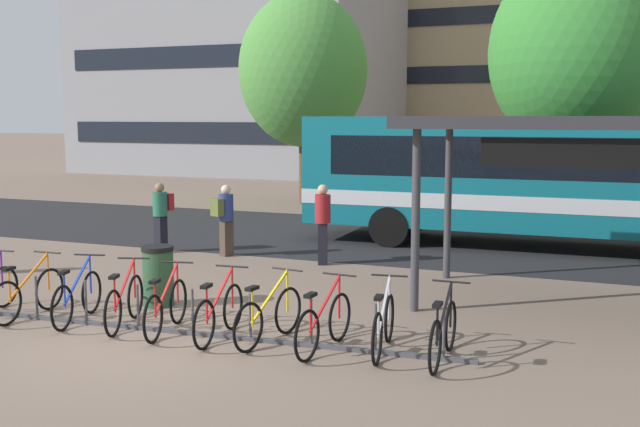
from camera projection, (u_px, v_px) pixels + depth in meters
name	position (u px, v px, depth m)	size (l,w,h in m)	color
ground	(142.00, 341.00, 10.68)	(200.00, 200.00, 0.00)	#7A6656
bus_lane_asphalt	(362.00, 236.00, 19.90)	(80.00, 7.20, 0.01)	#232326
city_bus	(554.00, 176.00, 17.89)	(12.07, 2.77, 3.20)	#0F6070
bike_rack	(193.00, 329.00, 10.96)	(8.31, 0.55, 0.70)	#47474C
parked_bicycle_orange_1	(28.00, 294.00, 11.88)	(0.52, 1.72, 0.99)	black
parked_bicycle_blue_2	(77.00, 298.00, 11.63)	(0.60, 1.68, 0.99)	black
parked_bicycle_red_3	(125.00, 303.00, 11.34)	(0.67, 1.66, 0.99)	black
parked_bicycle_red_4	(166.00, 308.00, 11.03)	(0.56, 1.70, 0.99)	black
parked_bicycle_red_5	(219.00, 313.00, 10.73)	(0.52, 1.72, 0.99)	black
parked_bicycle_yellow_6	(269.00, 317.00, 10.56)	(0.52, 1.71, 0.99)	black
parked_bicycle_red_7	(324.00, 324.00, 10.18)	(0.52, 1.72, 0.99)	black
parked_bicycle_silver_8	(383.00, 326.00, 10.09)	(0.52, 1.72, 0.99)	black
parked_bicycle_black_9	(443.00, 334.00, 9.71)	(0.52, 1.72, 0.99)	black
transit_shelter	(611.00, 128.00, 12.13)	(6.68, 3.59, 3.22)	#38383D
commuter_grey_pack_0	(323.00, 218.00, 16.10)	(0.47, 0.59, 1.75)	black
commuter_red_pack_2	(161.00, 212.00, 17.52)	(0.38, 0.56, 1.66)	black
commuter_olive_pack_3	(225.00, 215.00, 17.03)	(0.48, 0.60, 1.65)	#47382D
trash_bin	(158.00, 276.00, 12.63)	(0.55, 0.55, 1.03)	#284C2D
street_tree_0	(574.00, 52.00, 22.38)	(5.10, 5.10, 8.12)	brown
street_tree_1	(303.00, 70.00, 26.68)	(4.64, 4.64, 7.62)	brown
building_left_wing	(244.00, 4.00, 43.55)	(16.44, 12.63, 19.48)	gray
building_centre_block	(500.00, 57.00, 51.30)	(14.38, 11.22, 14.50)	tan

